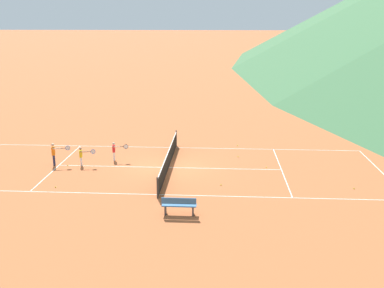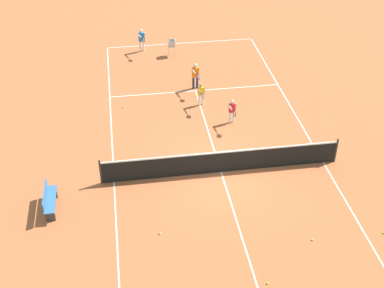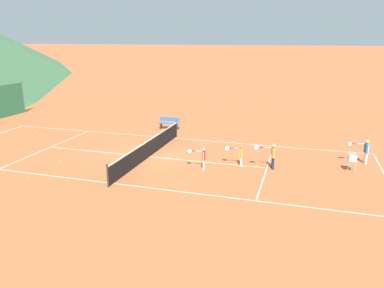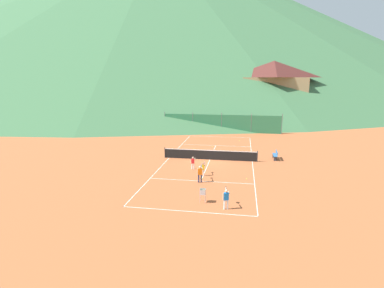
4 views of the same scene
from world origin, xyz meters
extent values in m
plane|color=#B25B33|center=(0.00, 0.00, 0.00)|extent=(600.00, 600.00, 0.00)
cube|color=white|center=(0.00, 11.90, 0.00)|extent=(8.25, 0.05, 0.01)
cube|color=white|center=(-4.10, 0.00, 0.00)|extent=(0.05, 23.85, 0.01)
cube|color=white|center=(4.10, 0.00, 0.00)|extent=(0.05, 23.85, 0.01)
cube|color=white|center=(0.00, 6.40, 0.00)|extent=(8.20, 0.05, 0.01)
cube|color=white|center=(0.00, -6.40, 0.00)|extent=(8.20, 0.05, 0.01)
cube|color=white|center=(0.00, 0.00, 0.00)|extent=(0.05, 12.80, 0.01)
cylinder|color=#2D2D2D|center=(-4.55, 0.00, 0.53)|extent=(0.08, 0.08, 1.06)
cylinder|color=#2D2D2D|center=(4.55, 0.00, 0.53)|extent=(0.08, 0.08, 1.06)
cube|color=black|center=(0.00, 0.00, 0.46)|extent=(9.10, 0.02, 0.91)
cube|color=white|center=(0.00, 0.00, 0.93)|extent=(9.10, 0.04, 0.06)
cylinder|color=white|center=(-0.12, -5.09, 0.26)|extent=(0.09, 0.09, 0.51)
cylinder|color=white|center=(0.04, -5.06, 0.26)|extent=(0.09, 0.09, 0.51)
cube|color=yellow|center=(-0.04, -5.08, 0.71)|extent=(0.27, 0.18, 0.40)
sphere|color=#A37556|center=(-0.04, -5.08, 1.01)|extent=(0.16, 0.16, 0.16)
cylinder|color=#A37556|center=(-0.20, -5.10, 0.71)|extent=(0.06, 0.06, 0.40)
cylinder|color=#A37556|center=(0.08, -4.86, 0.87)|extent=(0.12, 0.40, 0.06)
cylinder|color=black|center=(0.03, -4.57, 0.87)|extent=(0.06, 0.18, 0.03)
torus|color=#1E4CB2|center=(0.00, -4.34, 0.87)|extent=(0.07, 0.28, 0.28)
cylinder|color=silver|center=(0.00, -4.34, 0.87)|extent=(0.04, 0.25, 0.25)
cylinder|color=#23284C|center=(-0.13, -6.70, 0.31)|extent=(0.11, 0.11, 0.62)
cylinder|color=#23284C|center=(0.06, -6.66, 0.31)|extent=(0.11, 0.11, 0.62)
cube|color=orange|center=(-0.04, -6.68, 0.85)|extent=(0.33, 0.23, 0.48)
sphere|color=beige|center=(-0.04, -6.68, 1.22)|extent=(0.19, 0.19, 0.19)
cylinder|color=beige|center=(-0.22, -6.73, 0.85)|extent=(0.07, 0.07, 0.48)
cylinder|color=beige|center=(0.09, -6.41, 1.04)|extent=(0.18, 0.48, 0.07)
cylinder|color=black|center=(0.01, -6.07, 1.04)|extent=(0.08, 0.22, 0.03)
torus|color=#1E4CB2|center=(-0.04, -5.83, 1.04)|extent=(0.09, 0.28, 0.28)
cylinder|color=silver|center=(-0.04, -5.83, 1.04)|extent=(0.06, 0.24, 0.25)
cylinder|color=white|center=(-1.21, -3.42, 0.26)|extent=(0.09, 0.09, 0.53)
cylinder|color=white|center=(-1.04, -3.39, 0.26)|extent=(0.09, 0.09, 0.53)
cube|color=red|center=(-1.13, -3.41, 0.73)|extent=(0.27, 0.18, 0.41)
sphere|color=beige|center=(-1.13, -3.41, 1.04)|extent=(0.16, 0.16, 0.16)
cylinder|color=beige|center=(-1.29, -3.43, 0.73)|extent=(0.06, 0.06, 0.41)
cylinder|color=beige|center=(-1.00, -3.18, 0.89)|extent=(0.12, 0.41, 0.06)
cylinder|color=black|center=(-1.04, -2.89, 0.89)|extent=(0.05, 0.19, 0.03)
torus|color=black|center=(-1.07, -2.65, 0.89)|extent=(0.06, 0.28, 0.28)
cylinder|color=silver|center=(-1.07, -2.65, 0.89)|extent=(0.04, 0.25, 0.25)
sphere|color=#CCE033|center=(-4.72, 4.09, 0.03)|extent=(0.07, 0.07, 0.07)
sphere|color=#CCE033|center=(2.67, 3.00, 0.03)|extent=(0.07, 0.07, 0.07)
sphere|color=#CCE033|center=(2.74, 9.64, 0.03)|extent=(0.07, 0.07, 0.07)
sphere|color=#CCE033|center=(0.05, -5.86, 0.03)|extent=(0.07, 0.07, 0.07)
sphere|color=#CCE033|center=(-0.33, 5.58, 0.03)|extent=(0.07, 0.07, 0.07)
sphere|color=#CCE033|center=(-2.26, 4.04, 0.03)|extent=(0.07, 0.07, 0.07)
sphere|color=#CCE033|center=(3.51, -5.33, 0.03)|extent=(0.07, 0.07, 0.07)
cube|color=#336699|center=(6.30, 1.19, 0.44)|extent=(0.36, 1.50, 0.05)
cube|color=#336699|center=(6.46, 1.19, 0.70)|extent=(0.04, 1.50, 0.28)
cube|color=#333338|center=(6.30, 0.59, 0.22)|extent=(0.32, 0.06, 0.44)
cube|color=#333338|center=(6.30, 1.79, 0.22)|extent=(0.32, 0.06, 0.44)
camera|label=1|loc=(24.20, 2.88, 8.24)|focal=42.00mm
camera|label=2|loc=(3.53, 15.85, 12.72)|focal=50.00mm
camera|label=3|loc=(-18.07, -7.96, 6.34)|focal=35.00mm
camera|label=4|loc=(3.00, -28.29, 7.80)|focal=28.00mm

